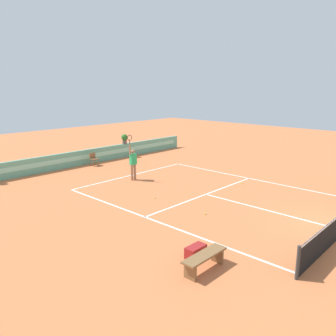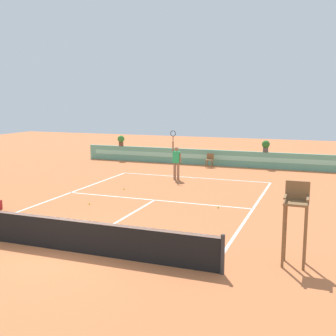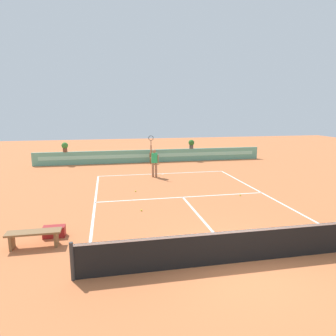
% 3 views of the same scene
% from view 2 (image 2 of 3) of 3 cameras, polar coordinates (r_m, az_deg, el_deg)
% --- Properties ---
extents(ground_plane, '(60.00, 60.00, 0.00)m').
position_cam_2_polar(ground_plane, '(17.30, -2.35, -4.69)').
color(ground_plane, '#C66B3D').
extents(court_lines, '(8.32, 11.94, 0.01)m').
position_cam_2_polar(court_lines, '(17.95, -1.45, -4.16)').
color(court_lines, white).
rests_on(court_lines, ground).
extents(net, '(8.92, 0.10, 1.00)m').
position_cam_2_polar(net, '(12.08, -13.63, -8.66)').
color(net, '#333333').
rests_on(net, ground).
extents(back_wall_barrier, '(18.00, 0.21, 1.00)m').
position_cam_2_polar(back_wall_barrier, '(26.92, 6.28, 1.40)').
color(back_wall_barrier, '#60A88E').
rests_on(back_wall_barrier, ground).
extents(umpire_chair, '(0.60, 0.60, 2.14)m').
position_cam_2_polar(umpire_chair, '(11.11, 17.00, -5.93)').
color(umpire_chair, brown).
rests_on(umpire_chair, ground).
extents(ball_kid_chair, '(0.44, 0.44, 0.85)m').
position_cam_2_polar(ball_kid_chair, '(26.24, 5.70, 1.16)').
color(ball_kid_chair, brown).
rests_on(ball_kid_chair, ground).
extents(tennis_player, '(0.62, 0.25, 2.58)m').
position_cam_2_polar(tennis_player, '(21.94, 1.14, 1.10)').
color(tennis_player, '#9E7051').
rests_on(tennis_player, ground).
extents(tennis_ball_near_baseline, '(0.07, 0.07, 0.07)m').
position_cam_2_polar(tennis_ball_near_baseline, '(17.22, -10.64, -4.79)').
color(tennis_ball_near_baseline, '#CCE033').
rests_on(tennis_ball_near_baseline, ground).
extents(tennis_ball_mid_court, '(0.07, 0.07, 0.07)m').
position_cam_2_polar(tennis_ball_mid_court, '(19.78, -6.00, -2.84)').
color(tennis_ball_mid_court, '#CCE033').
rests_on(tennis_ball_mid_court, ground).
extents(tennis_ball_by_sideline, '(0.07, 0.07, 0.07)m').
position_cam_2_polar(tennis_ball_by_sideline, '(16.51, 6.84, -5.31)').
color(tennis_ball_by_sideline, '#CCE033').
rests_on(tennis_ball_by_sideline, ground).
extents(potted_plant_far_left, '(0.48, 0.48, 0.72)m').
position_cam_2_polar(potted_plant_far_left, '(29.14, -6.41, 3.81)').
color(potted_plant_far_left, brown).
rests_on(potted_plant_far_left, back_wall_barrier).
extents(potted_plant_right, '(0.48, 0.48, 0.72)m').
position_cam_2_polar(potted_plant_right, '(26.21, 13.15, 3.01)').
color(potted_plant_right, '#514C47').
rests_on(potted_plant_right, back_wall_barrier).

